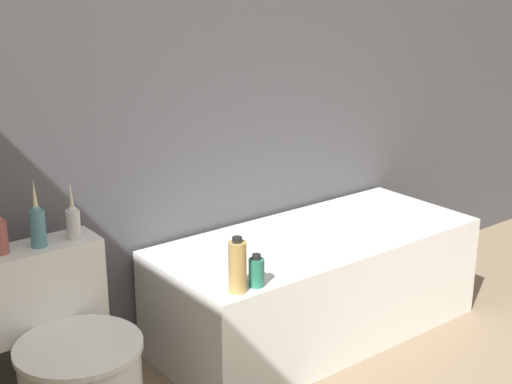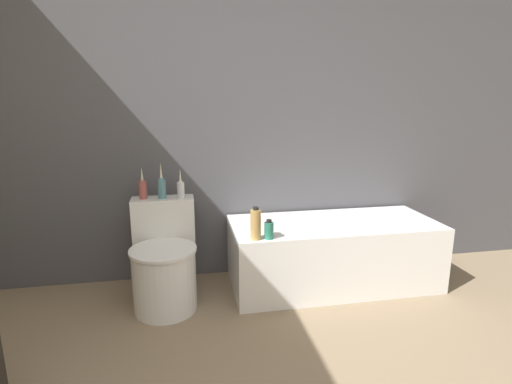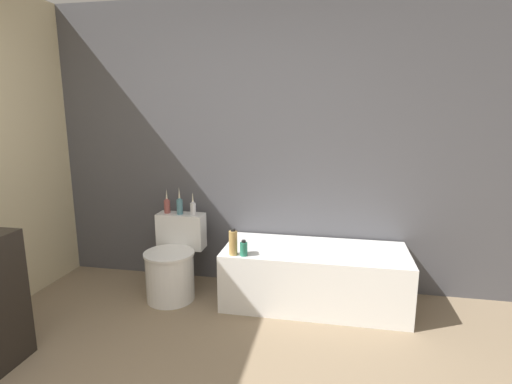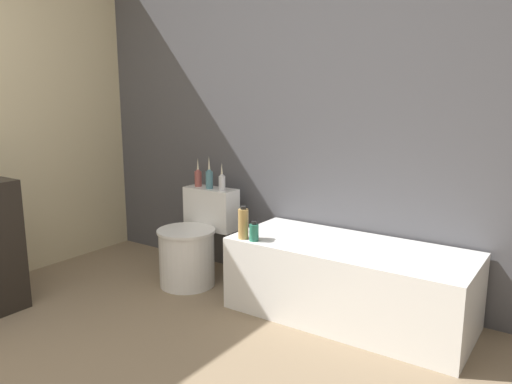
% 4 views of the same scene
% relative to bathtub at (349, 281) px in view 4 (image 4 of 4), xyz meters
% --- Properties ---
extents(wall_back_tiled, '(6.40, 0.06, 2.60)m').
position_rel_bathtub_xyz_m(wall_back_tiled, '(-0.81, 0.38, 1.05)').
color(wall_back_tiled, '#4C4C51').
rests_on(wall_back_tiled, ground_plane).
extents(bathtub, '(1.52, 0.66, 0.49)m').
position_rel_bathtub_xyz_m(bathtub, '(0.00, 0.00, 0.00)').
color(bathtub, white).
rests_on(bathtub, ground).
extents(toilet, '(0.44, 0.60, 0.70)m').
position_rel_bathtub_xyz_m(toilet, '(-1.24, -0.09, 0.05)').
color(toilet, white).
rests_on(toilet, ground).
extents(vase_gold, '(0.06, 0.06, 0.23)m').
position_rel_bathtub_xyz_m(vase_gold, '(-1.37, 0.13, 0.53)').
color(vase_gold, '#994C47').
rests_on(vase_gold, toilet).
extents(vase_silver, '(0.06, 0.06, 0.25)m').
position_rel_bathtub_xyz_m(vase_silver, '(-1.24, 0.11, 0.53)').
color(vase_silver, teal).
rests_on(vase_silver, toilet).
extents(vase_bronze, '(0.05, 0.05, 0.21)m').
position_rel_bathtub_xyz_m(vase_bronze, '(-1.11, 0.11, 0.52)').
color(vase_bronze, silver).
rests_on(vase_bronze, toilet).
extents(shampoo_bottle_tall, '(0.07, 0.07, 0.22)m').
position_rel_bathtub_xyz_m(shampoo_bottle_tall, '(-0.64, -0.26, 0.34)').
color(shampoo_bottle_tall, tan).
rests_on(shampoo_bottle_tall, bathtub).
extents(shampoo_bottle_short, '(0.06, 0.06, 0.13)m').
position_rel_bathtub_xyz_m(shampoo_bottle_short, '(-0.56, -0.27, 0.30)').
color(shampoo_bottle_short, '#267259').
rests_on(shampoo_bottle_short, bathtub).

